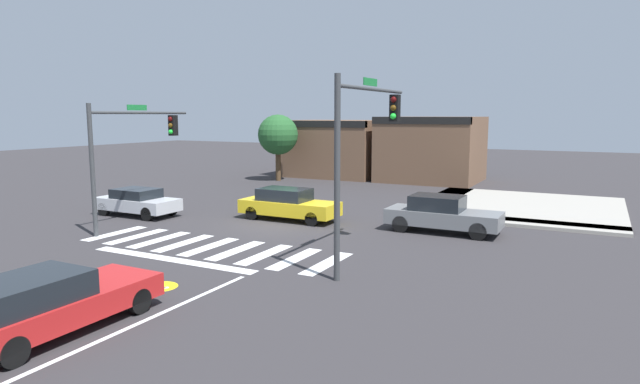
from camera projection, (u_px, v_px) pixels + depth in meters
ground_plane at (274, 225)px, 23.91m from camera, size 120.00×120.00×0.00m
crosswalk_near at (209, 247)px, 19.96m from camera, size 10.32×3.02×0.01m
lane_markings at (67, 312)px, 13.35m from camera, size 6.80×18.75×0.01m
bike_detector_marking at (160, 287)px, 15.32m from camera, size 0.99×0.99×0.01m
curb_corner_northeast at (508, 207)px, 28.28m from camera, size 10.00×10.60×0.15m
storefront_row at (381, 148)px, 41.48m from camera, size 15.00×6.39×4.71m
traffic_signal_southwest at (133, 141)px, 23.02m from camera, size 0.32×5.59×5.29m
traffic_signal_southeast at (365, 135)px, 17.11m from camera, size 0.32×5.45×6.00m
car_yellow at (288, 204)px, 24.99m from camera, size 4.65×1.70×1.46m
car_silver at (137, 202)px, 26.07m from camera, size 4.16×1.77×1.31m
car_red at (50, 302)px, 11.95m from camera, size 1.85×4.74×1.42m
car_gray at (442, 214)px, 22.34m from camera, size 4.63×1.77×1.53m
roadside_tree at (278, 135)px, 39.61m from camera, size 2.95×2.95×4.87m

